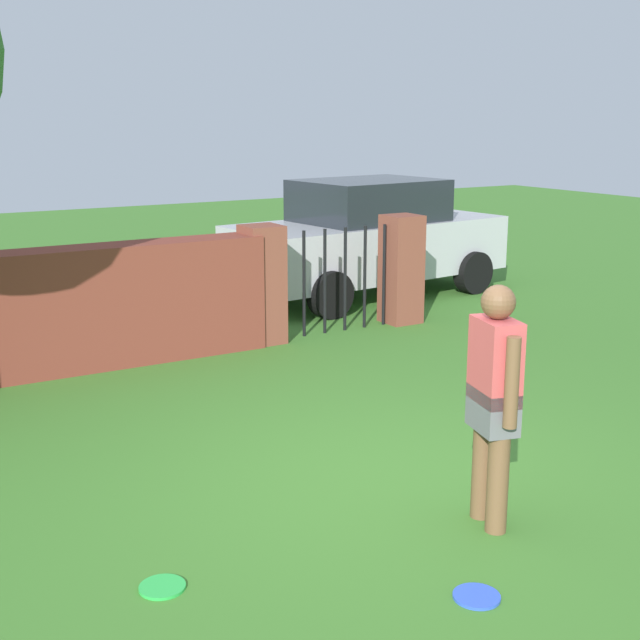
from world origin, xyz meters
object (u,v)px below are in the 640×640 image
object	(u,v)px
car	(368,238)
frisbee_blue	(477,596)
person	(494,395)
frisbee_green	(162,587)

from	to	relation	value
car	frisbee_blue	world-z (taller)	car
person	frisbee_green	world-z (taller)	person
frisbee_blue	frisbee_green	distance (m)	1.79
frisbee_blue	person	bearing A→B (deg)	44.82
person	frisbee_blue	distance (m)	1.30
frisbee_blue	frisbee_green	bearing A→B (deg)	145.97
person	frisbee_green	bearing A→B (deg)	-84.01
person	car	bearing A→B (deg)	167.19
person	frisbee_blue	world-z (taller)	person
person	frisbee_green	xyz separation A→B (m)	(-2.16, 0.34, -0.89)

